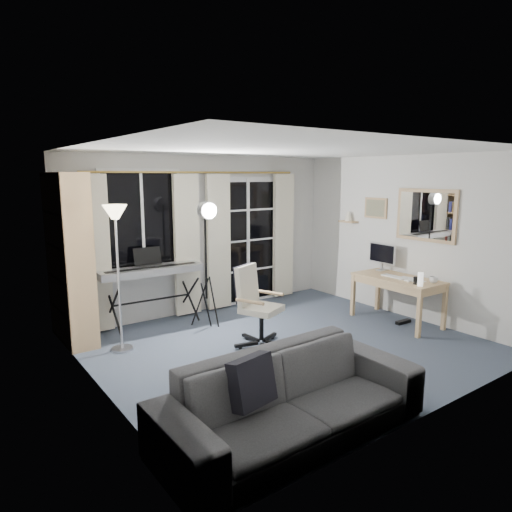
{
  "coord_description": "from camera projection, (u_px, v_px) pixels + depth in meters",
  "views": [
    {
      "loc": [
        -3.5,
        -4.15,
        2.11
      ],
      "look_at": [
        -0.24,
        0.35,
        1.12
      ],
      "focal_mm": 32.0,
      "sensor_mm": 36.0,
      "label": 1
    }
  ],
  "objects": [
    {
      "name": "framed_print",
      "position": [
        376.0,
        208.0,
        7.14
      ],
      "size": [
        0.03,
        0.42,
        0.32
      ],
      "color": "tan",
      "rests_on": "floor"
    },
    {
      "name": "wall_shelf",
      "position": [
        348.0,
        218.0,
        7.54
      ],
      "size": [
        0.16,
        0.3,
        0.18
      ],
      "color": "tan",
      "rests_on": "floor"
    },
    {
      "name": "desk_clutter",
      "position": [
        407.0,
        291.0,
        6.34
      ],
      "size": [
        0.41,
        0.76,
        0.85
      ],
      "rotation": [
        0.0,
        0.0,
        -0.03
      ],
      "color": "white",
      "rests_on": "desk"
    },
    {
      "name": "sofa",
      "position": [
        293.0,
        385.0,
        3.66
      ],
      "size": [
        2.29,
        0.68,
        0.89
      ],
      "rotation": [
        0.0,
        0.0,
        0.0
      ],
      "color": "#2B2C2E",
      "rests_on": "floor"
    },
    {
      "name": "keyboard_piano",
      "position": [
        151.0,
        272.0,
        6.3
      ],
      "size": [
        1.46,
        0.74,
        1.04
      ],
      "rotation": [
        0.0,
        0.0,
        -0.04
      ],
      "color": "black",
      "rests_on": "floor"
    },
    {
      "name": "curtains",
      "position": [
        202.0,
        243.0,
        6.93
      ],
      "size": [
        3.6,
        0.07,
        2.13
      ],
      "color": "gold",
      "rests_on": "floor"
    },
    {
      "name": "french_door",
      "position": [
        247.0,
        242.0,
        7.52
      ],
      "size": [
        1.32,
        0.09,
        2.11
      ],
      "color": "white",
      "rests_on": "floor"
    },
    {
      "name": "office_chair",
      "position": [
        253.0,
        299.0,
        5.68
      ],
      "size": [
        0.7,
        0.68,
        1.01
      ],
      "rotation": [
        0.0,
        0.0,
        0.41
      ],
      "color": "black",
      "rests_on": "floor"
    },
    {
      "name": "mug",
      "position": [
        434.0,
        279.0,
        6.17
      ],
      "size": [
        0.11,
        0.09,
        0.11
      ],
      "primitive_type": "imported",
      "rotation": [
        0.0,
        0.0,
        -0.03
      ],
      "color": "silver",
      "rests_on": "desk"
    },
    {
      "name": "desk",
      "position": [
        398.0,
        283.0,
        6.53
      ],
      "size": [
        0.67,
        1.27,
        0.67
      ],
      "rotation": [
        0.0,
        0.0,
        -0.03
      ],
      "color": "tan",
      "rests_on": "floor"
    },
    {
      "name": "bookshelf",
      "position": [
        67.0,
        264.0,
        5.7
      ],
      "size": [
        0.35,
        1.0,
        2.14
      ],
      "rotation": [
        0.0,
        0.0,
        0.0
      ],
      "color": "tan",
      "rests_on": "floor"
    },
    {
      "name": "monitor",
      "position": [
        382.0,
        254.0,
        6.95
      ],
      "size": [
        0.16,
        0.48,
        0.42
      ],
      "rotation": [
        0.0,
        0.0,
        -0.03
      ],
      "color": "silver",
      "rests_on": "desk"
    },
    {
      "name": "wall_mirror",
      "position": [
        426.0,
        215.0,
        6.43
      ],
      "size": [
        0.04,
        0.94,
        0.74
      ],
      "color": "tan",
      "rests_on": "floor"
    },
    {
      "name": "window",
      "position": [
        142.0,
        219.0,
        6.4
      ],
      "size": [
        1.2,
        0.08,
        1.4
      ],
      "color": "white",
      "rests_on": "floor"
    },
    {
      "name": "studio_light",
      "position": [
        207.0,
        225.0,
        6.17
      ],
      "size": [
        0.32,
        0.36,
        1.8
      ],
      "rotation": [
        0.0,
        0.0,
        -0.02
      ],
      "color": "black",
      "rests_on": "floor"
    },
    {
      "name": "torchiere_lamp",
      "position": [
        116.0,
        234.0,
        5.34
      ],
      "size": [
        0.28,
        0.28,
        1.77
      ],
      "rotation": [
        0.0,
        0.0,
        -0.01
      ],
      "color": "#B2B2B7",
      "rests_on": "floor"
    },
    {
      "name": "floor",
      "position": [
        288.0,
        347.0,
        5.7
      ],
      "size": [
        4.5,
        4.0,
        0.02
      ],
      "primitive_type": "cube",
      "color": "#3D4658",
      "rests_on": "ground"
    }
  ]
}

